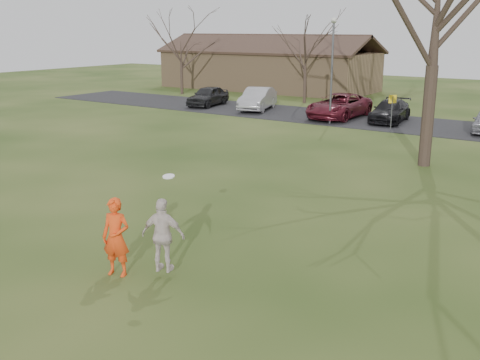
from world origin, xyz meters
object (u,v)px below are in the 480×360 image
(car_2, at_px, (339,106))
(building, at_px, (268,68))
(player_defender, at_px, (116,237))
(car_3, at_px, (390,111))
(lamp_post, at_px, (332,58))
(catching_play, at_px, (163,235))
(car_1, at_px, (258,99))
(car_0, at_px, (208,96))

(car_2, relative_size, building, 0.27)
(player_defender, bearing_deg, car_3, 78.33)
(building, height_order, lamp_post, lamp_post)
(player_defender, relative_size, lamp_post, 0.30)
(player_defender, distance_m, car_2, 25.74)
(catching_play, bearing_deg, lamp_post, 106.06)
(car_1, bearing_deg, player_defender, -80.74)
(car_1, height_order, catching_play, catching_play)
(car_1, distance_m, car_2, 6.33)
(lamp_post, bearing_deg, car_0, 168.23)
(car_3, height_order, lamp_post, lamp_post)
(car_0, xyz_separation_m, catching_play, (17.50, -24.52, 0.30))
(car_0, relative_size, car_2, 0.76)
(player_defender, xyz_separation_m, catching_play, (1.05, 0.47, 0.12))
(car_0, xyz_separation_m, car_1, (4.27, 0.20, 0.06))
(player_defender, bearing_deg, car_1, 98.33)
(car_1, height_order, lamp_post, lamp_post)
(car_0, height_order, car_3, car_0)
(car_3, xyz_separation_m, catching_play, (3.64, -24.98, 0.37))
(car_2, relative_size, catching_play, 2.39)
(car_1, xyz_separation_m, car_2, (6.33, -0.14, -0.01))
(car_1, height_order, building, building)
(car_1, relative_size, building, 0.23)
(catching_play, bearing_deg, car_3, 98.28)
(car_1, distance_m, building, 14.87)
(car_0, xyz_separation_m, lamp_post, (11.11, -2.32, 3.20))
(car_2, bearing_deg, car_1, 179.76)
(lamp_post, bearing_deg, player_defender, -76.75)
(car_3, distance_m, building, 21.08)
(player_defender, xyz_separation_m, building, (-19.34, 38.18, 0.99))
(car_2, distance_m, catching_play, 25.54)
(player_defender, height_order, catching_play, catching_play)
(car_3, distance_m, lamp_post, 5.10)
(lamp_post, bearing_deg, car_3, 45.13)
(car_1, bearing_deg, car_3, -15.04)
(catching_play, xyz_separation_m, lamp_post, (-6.39, 22.21, 2.90))
(car_0, distance_m, lamp_post, 11.79)
(player_defender, distance_m, car_3, 25.58)
(building, relative_size, lamp_post, 3.29)
(building, bearing_deg, player_defender, -63.13)
(car_3, relative_size, lamp_post, 0.73)
(player_defender, bearing_deg, lamp_post, 85.78)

